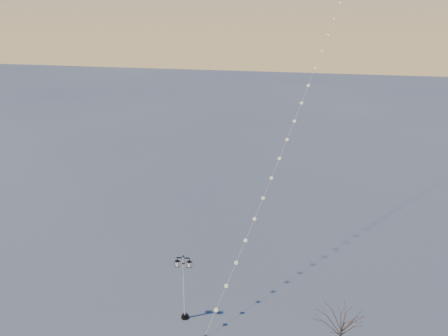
% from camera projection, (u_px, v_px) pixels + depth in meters
% --- Properties ---
extents(ground, '(300.00, 300.00, 0.00)m').
position_uv_depth(ground, '(223.00, 335.00, 34.28)').
color(ground, '#484A49').
rests_on(ground, ground).
extents(street_lamp, '(1.35, 0.59, 5.34)m').
position_uv_depth(street_lamp, '(184.00, 284.00, 35.21)').
color(street_lamp, black).
rests_on(street_lamp, ground).
extents(bare_tree, '(2.25, 2.25, 3.74)m').
position_uv_depth(bare_tree, '(342.00, 323.00, 31.46)').
color(bare_tree, '#483729').
rests_on(bare_tree, ground).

